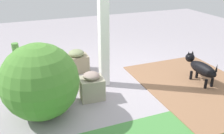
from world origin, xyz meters
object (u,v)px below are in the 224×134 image
at_px(round_shrub, 40,82).
at_px(terracotta_pot_spiky, 63,70).
at_px(stone_planter_mid, 92,86).
at_px(terracotta_pot_tall, 19,71).
at_px(dog, 201,68).
at_px(porch_pillar, 103,20).
at_px(stone_planter_nearest, 77,61).

relative_size(round_shrub, terracotta_pot_spiky, 1.50).
bearing_deg(stone_planter_mid, terracotta_pot_tall, -40.51).
distance_m(terracotta_pot_spiky, dog, 2.45).
relative_size(porch_pillar, round_shrub, 2.19).
distance_m(stone_planter_mid, round_shrub, 0.87).
height_order(round_shrub, terracotta_pot_spiky, round_shrub).
bearing_deg(stone_planter_nearest, stone_planter_mid, 88.64).
bearing_deg(round_shrub, terracotta_pot_tall, -75.79).
xyz_separation_m(stone_planter_nearest, terracotta_pot_spiky, (0.37, 0.59, 0.12)).
xyz_separation_m(porch_pillar, terracotta_pot_tall, (1.41, -0.52, -0.90)).
relative_size(porch_pillar, stone_planter_nearest, 5.11).
bearing_deg(terracotta_pot_tall, round_shrub, 104.21).
bearing_deg(terracotta_pot_spiky, stone_planter_mid, 124.06).
xyz_separation_m(round_shrub, terracotta_pot_tall, (0.28, -1.10, -0.26)).
bearing_deg(terracotta_pot_spiky, round_shrub, 58.33).
distance_m(porch_pillar, stone_planter_mid, 1.10).
bearing_deg(dog, stone_planter_nearest, -33.44).
height_order(stone_planter_mid, terracotta_pot_tall, terracotta_pot_tall).
xyz_separation_m(stone_planter_nearest, terracotta_pot_tall, (1.09, 0.20, 0.06)).
bearing_deg(round_shrub, dog, 179.91).
distance_m(porch_pillar, stone_planter_nearest, 1.25).
xyz_separation_m(terracotta_pot_spiky, terracotta_pot_tall, (0.71, -0.39, -0.06)).
bearing_deg(dog, terracotta_pot_tall, -19.80).
xyz_separation_m(terracotta_pot_tall, dog, (-3.06, 1.10, 0.02)).
relative_size(porch_pillar, terracotta_pot_spiky, 3.30).
xyz_separation_m(stone_planter_mid, round_shrub, (0.78, 0.19, 0.32)).
bearing_deg(dog, round_shrub, -0.09).
height_order(stone_planter_mid, round_shrub, round_shrub).
bearing_deg(round_shrub, porch_pillar, -153.09).
xyz_separation_m(stone_planter_nearest, dog, (-1.97, 1.30, 0.08)).
height_order(round_shrub, terracotta_pot_tall, round_shrub).
height_order(stone_planter_nearest, terracotta_pot_tall, terracotta_pot_tall).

